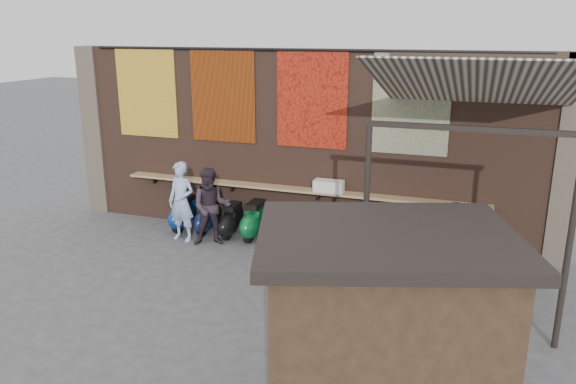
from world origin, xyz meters
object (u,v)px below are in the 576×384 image
object	(u,v)px
scooter_stool_6	(338,232)
diner_left	(182,202)
scooter_stool_0	(183,213)
scooter_stool_3	(254,221)
market_stall	(381,353)
diner_right	(211,207)
shopper_grey	(475,270)
shopper_tan	(373,251)
scooter_stool_8	(399,238)
shopper_navy	(454,253)
scooter_stool_7	(365,233)
shelf_box	(329,186)
scooter_stool_5	(309,229)
scooter_stool_4	(280,225)
scooter_stool_2	(231,221)
scooter_stool_1	(207,217)

from	to	relation	value
scooter_stool_6	diner_left	xyz separation A→B (m)	(-3.28, -0.59, 0.50)
scooter_stool_0	scooter_stool_3	bearing A→B (deg)	-0.35
scooter_stool_3	market_stall	xyz separation A→B (m)	(3.70, -5.49, 0.80)
diner_right	shopper_grey	world-z (taller)	shopper_grey
shopper_grey	shopper_tan	xyz separation A→B (m)	(-1.66, 0.54, -0.13)
scooter_stool_8	shopper_grey	world-z (taller)	shopper_grey
shopper_navy	scooter_stool_7	bearing A→B (deg)	-70.90
diner_left	shopper_grey	size ratio (longest dim) A/B	0.98
scooter_stool_0	scooter_stool_8	bearing A→B (deg)	-0.08
scooter_stool_6	market_stall	world-z (taller)	market_stall
shelf_box	scooter_stool_3	world-z (taller)	shelf_box
scooter_stool_5	diner_left	size ratio (longest dim) A/B	0.46
scooter_stool_3	shopper_grey	xyz separation A→B (m)	(4.57, -2.26, 0.48)
diner_left	scooter_stool_3	bearing A→B (deg)	30.97
scooter_stool_0	scooter_stool_8	distance (m)	4.84
scooter_stool_7	scooter_stool_8	world-z (taller)	scooter_stool_7
shelf_box	scooter_stool_4	size ratio (longest dim) A/B	0.77
scooter_stool_4	shopper_grey	xyz separation A→B (m)	(3.96, -2.24, 0.51)
scooter_stool_0	diner_left	bearing A→B (deg)	-61.51
shopper_navy	market_stall	bearing A→B (deg)	54.24
scooter_stool_2	shopper_tan	world-z (taller)	shopper_tan
market_stall	diner_right	bearing A→B (deg)	114.34
diner_right	scooter_stool_7	bearing A→B (deg)	-12.85
shopper_grey	shopper_navy	bearing A→B (deg)	-54.65
diner_left	shopper_tan	xyz separation A→B (m)	(4.33, -1.15, -0.11)
scooter_stool_3	shopper_tan	xyz separation A→B (m)	(2.91, -1.72, 0.35)
scooter_stool_7	diner_left	xyz separation A→B (m)	(-3.85, -0.59, 0.45)
scooter_stool_0	scooter_stool_5	xyz separation A→B (m)	(2.98, -0.04, -0.00)
shelf_box	market_stall	distance (m)	6.15
scooter_stool_6	shelf_box	bearing A→B (deg)	137.52
market_stall	shelf_box	bearing A→B (deg)	92.47
scooter_stool_0	scooter_stool_4	bearing A→B (deg)	-0.80
shelf_box	shopper_tan	world-z (taller)	shopper_tan
diner_left	shopper_tan	distance (m)	4.48
scooter_stool_5	scooter_stool_6	size ratio (longest dim) A/B	1.04
scooter_stool_4	scooter_stool_7	distance (m)	1.82
market_stall	shopper_grey	bearing A→B (deg)	57.13
scooter_stool_8	diner_left	xyz separation A→B (m)	(-4.53, -0.57, 0.47)
scooter_stool_3	diner_right	xyz separation A→B (m)	(-0.69, -0.62, 0.43)
scooter_stool_2	shopper_grey	world-z (taller)	shopper_grey
scooter_stool_8	shopper_navy	xyz separation A→B (m)	(1.11, -1.65, 0.48)
scooter_stool_7	shopper_tan	xyz separation A→B (m)	(0.47, -1.74, 0.34)
diner_left	scooter_stool_2	bearing A→B (deg)	38.86
scooter_stool_0	shopper_tan	xyz separation A→B (m)	(4.64, -1.73, 0.37)
scooter_stool_1	scooter_stool_8	distance (m)	4.25
scooter_stool_1	scooter_stool_4	distance (m)	1.75
scooter_stool_6	scooter_stool_8	bearing A→B (deg)	-0.72
scooter_stool_5	scooter_stool_0	bearing A→B (deg)	179.19
shelf_box	scooter_stool_8	xyz separation A→B (m)	(1.53, -0.28, -0.86)
scooter_stool_0	scooter_stool_1	size ratio (longest dim) A/B	1.07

